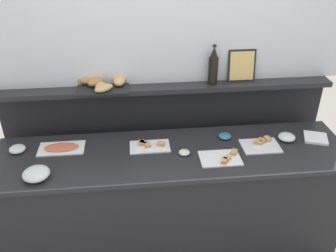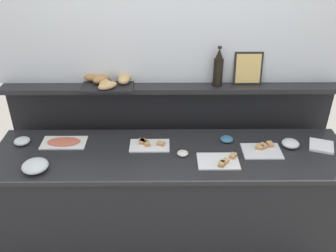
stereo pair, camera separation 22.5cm
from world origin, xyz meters
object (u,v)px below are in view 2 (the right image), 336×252
(sandwich_platter_side, at_px, (262,150))
(sandwich_platter_rear, at_px, (220,161))
(glass_bowl_medium, at_px, (290,144))
(condiment_bowl_cream, at_px, (183,153))
(condiment_bowl_red, at_px, (227,139))
(bread_basket, at_px, (108,81))
(framed_picture, at_px, (248,68))
(napkin_stack, at_px, (321,146))
(sandwich_platter_front, at_px, (149,145))
(glass_bowl_large, at_px, (22,141))
(cold_cuts_platter, at_px, (64,142))
(wine_bottle_dark, at_px, (218,68))
(glass_bowl_small, at_px, (35,166))

(sandwich_platter_side, bearing_deg, sandwich_platter_rear, -157.49)
(sandwich_platter_side, relative_size, glass_bowl_medium, 2.19)
(condiment_bowl_cream, bearing_deg, condiment_bowl_red, 28.01)
(sandwich_platter_side, xyz_separation_m, sandwich_platter_rear, (-0.33, -0.14, -0.00))
(sandwich_platter_side, xyz_separation_m, condiment_bowl_cream, (-0.59, -0.05, 0.01))
(condiment_bowl_cream, bearing_deg, bread_basket, 140.78)
(glass_bowl_medium, distance_m, framed_picture, 0.66)
(glass_bowl_medium, bearing_deg, framed_picture, 126.47)
(napkin_stack, height_order, bread_basket, bread_basket)
(framed_picture, bearing_deg, sandwich_platter_front, -153.75)
(sandwich_platter_side, relative_size, glass_bowl_large, 2.40)
(sandwich_platter_side, xyz_separation_m, cold_cuts_platter, (-1.49, 0.11, 0.00))
(sandwich_platter_front, xyz_separation_m, bread_basket, (-0.32, 0.35, 0.37))
(glass_bowl_large, relative_size, bread_basket, 0.29)
(condiment_bowl_cream, relative_size, bread_basket, 0.20)
(condiment_bowl_cream, bearing_deg, wine_bottle_dark, 58.71)
(glass_bowl_small, xyz_separation_m, condiment_bowl_cream, (1.01, 0.17, -0.02))
(napkin_stack, xyz_separation_m, framed_picture, (-0.52, 0.40, 0.46))
(condiment_bowl_red, relative_size, wine_bottle_dark, 0.31)
(sandwich_platter_side, distance_m, sandwich_platter_front, 0.84)
(sandwich_platter_side, bearing_deg, wine_bottle_dark, 125.82)
(condiment_bowl_cream, bearing_deg, sandwich_platter_side, 4.48)
(bread_basket, bearing_deg, sandwich_platter_front, -46.94)
(cold_cuts_platter, distance_m, glass_bowl_small, 0.35)
(glass_bowl_small, bearing_deg, napkin_stack, 7.44)
(wine_bottle_dark, bearing_deg, sandwich_platter_side, -54.18)
(sandwich_platter_side, relative_size, condiment_bowl_red, 2.88)
(glass_bowl_small, bearing_deg, sandwich_platter_rear, 3.73)
(glass_bowl_small, height_order, wine_bottle_dark, wine_bottle_dark)
(sandwich_platter_side, xyz_separation_m, glass_bowl_medium, (0.22, 0.06, 0.01))
(wine_bottle_dark, relative_size, bread_basket, 0.77)
(sandwich_platter_rear, distance_m, glass_bowl_large, 1.49)
(sandwich_platter_rear, relative_size, bread_basket, 0.71)
(sandwich_platter_side, bearing_deg, framed_picture, 98.35)
(wine_bottle_dark, height_order, bread_basket, wine_bottle_dark)
(condiment_bowl_red, distance_m, framed_picture, 0.58)
(bread_basket, bearing_deg, napkin_stack, -12.92)
(bread_basket, bearing_deg, condiment_bowl_red, -17.10)
(condiment_bowl_cream, height_order, framed_picture, framed_picture)
(condiment_bowl_cream, height_order, bread_basket, bread_basket)
(sandwich_platter_side, height_order, condiment_bowl_red, sandwich_platter_side)
(cold_cuts_platter, height_order, napkin_stack, cold_cuts_platter)
(glass_bowl_medium, bearing_deg, wine_bottle_dark, 145.63)
(sandwich_platter_side, relative_size, sandwich_platter_rear, 0.97)
(condiment_bowl_red, bearing_deg, glass_bowl_small, -165.25)
(cold_cuts_platter, bearing_deg, sandwich_platter_front, -3.53)
(glass_bowl_small, height_order, condiment_bowl_red, glass_bowl_small)
(condiment_bowl_red, bearing_deg, napkin_stack, -7.23)
(sandwich_platter_front, relative_size, sandwich_platter_rear, 1.02)
(condiment_bowl_cream, distance_m, napkin_stack, 1.05)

